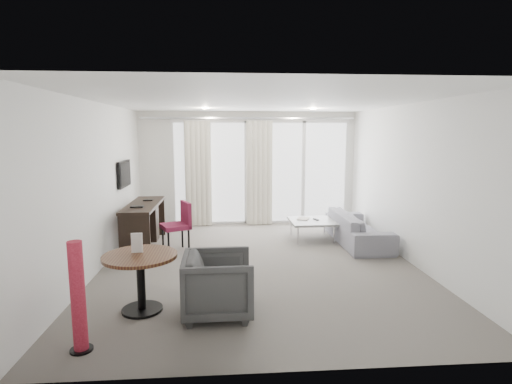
{
  "coord_description": "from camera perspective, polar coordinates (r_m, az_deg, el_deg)",
  "views": [
    {
      "loc": [
        -0.52,
        -6.27,
        2.13
      ],
      "look_at": [
        0.0,
        0.6,
        1.1
      ],
      "focal_mm": 28.0,
      "sensor_mm": 36.0,
      "label": 1
    }
  ],
  "objects": [
    {
      "name": "floor",
      "position": [
        6.65,
        0.4,
        -10.2
      ],
      "size": [
        5.0,
        6.0,
        0.0
      ],
      "primitive_type": "cube",
      "color": "#635D56",
      "rests_on": "ground"
    },
    {
      "name": "ceiling",
      "position": [
        6.31,
        0.42,
        12.77
      ],
      "size": [
        5.0,
        6.0,
        0.0
      ],
      "primitive_type": "cube",
      "color": "white",
      "rests_on": "ground"
    },
    {
      "name": "wall_left",
      "position": [
        6.63,
        -21.66,
        0.7
      ],
      "size": [
        0.0,
        6.0,
        2.6
      ],
      "primitive_type": "cube",
      "color": "silver",
      "rests_on": "ground"
    },
    {
      "name": "wall_right",
      "position": [
        7.01,
        21.22,
        1.12
      ],
      "size": [
        0.0,
        6.0,
        2.6
      ],
      "primitive_type": "cube",
      "color": "silver",
      "rests_on": "ground"
    },
    {
      "name": "wall_front",
      "position": [
        3.42,
        4.6,
        -5.62
      ],
      "size": [
        5.0,
        0.0,
        2.6
      ],
      "primitive_type": "cube",
      "color": "silver",
      "rests_on": "ground"
    },
    {
      "name": "window_panel",
      "position": [
        9.34,
        0.73,
        2.79
      ],
      "size": [
        4.0,
        0.02,
        2.38
      ],
      "primitive_type": null,
      "color": "white",
      "rests_on": "ground"
    },
    {
      "name": "window_frame",
      "position": [
        9.33,
        0.73,
        2.78
      ],
      "size": [
        4.1,
        0.06,
        2.44
      ],
      "primitive_type": null,
      "color": "white",
      "rests_on": "ground"
    },
    {
      "name": "curtain_left",
      "position": [
        9.16,
        -8.26,
        2.59
      ],
      "size": [
        0.6,
        0.2,
        2.38
      ],
      "primitive_type": null,
      "color": "beige",
      "rests_on": "ground"
    },
    {
      "name": "curtain_right",
      "position": [
        9.17,
        0.51,
        2.69
      ],
      "size": [
        0.6,
        0.2,
        2.38
      ],
      "primitive_type": null,
      "color": "beige",
      "rests_on": "ground"
    },
    {
      "name": "curtain_track",
      "position": [
        9.11,
        -1.08,
        10.52
      ],
      "size": [
        4.8,
        0.04,
        0.04
      ],
      "primitive_type": null,
      "color": "#B2B2B7",
      "rests_on": "ceiling"
    },
    {
      "name": "downlight_a",
      "position": [
        7.9,
        -7.23,
        11.78
      ],
      "size": [
        0.12,
        0.12,
        0.02
      ],
      "primitive_type": "cylinder",
      "color": "#FFE0B2",
      "rests_on": "ceiling"
    },
    {
      "name": "downlight_b",
      "position": [
        8.07,
        8.15,
        11.68
      ],
      "size": [
        0.12,
        0.12,
        0.02
      ],
      "primitive_type": "cylinder",
      "color": "#FFE0B2",
      "rests_on": "ceiling"
    },
    {
      "name": "desk",
      "position": [
        7.82,
        -15.68,
        -4.56
      ],
      "size": [
        0.54,
        1.73,
        0.81
      ],
      "primitive_type": null,
      "color": "black",
      "rests_on": "floor"
    },
    {
      "name": "tv",
      "position": [
        8.0,
        -18.32,
        2.47
      ],
      "size": [
        0.05,
        0.8,
        0.5
      ],
      "primitive_type": null,
      "color": "black",
      "rests_on": "wall_left"
    },
    {
      "name": "desk_chair",
      "position": [
        7.34,
        -11.45,
        -4.91
      ],
      "size": [
        0.63,
        0.62,
        0.9
      ],
      "primitive_type": null,
      "rotation": [
        0.0,
        0.0,
        0.42
      ],
      "color": "maroon",
      "rests_on": "floor"
    },
    {
      "name": "round_table",
      "position": [
        5.08,
        -16.09,
        -12.36
      ],
      "size": [
        0.94,
        0.94,
        0.7
      ],
      "primitive_type": null,
      "rotation": [
        0.0,
        0.0,
        -0.08
      ],
      "color": "#482816",
      "rests_on": "floor"
    },
    {
      "name": "menu_card",
      "position": [
        5.05,
        -16.6,
        -8.09
      ],
      "size": [
        0.13,
        0.03,
        0.24
      ],
      "primitive_type": null,
      "rotation": [
        0.0,
        0.0,
        0.05
      ],
      "color": "white",
      "rests_on": "round_table"
    },
    {
      "name": "red_lamp",
      "position": [
        4.34,
        -24.08,
        -13.54
      ],
      "size": [
        0.25,
        0.25,
        1.11
      ],
      "primitive_type": "cylinder",
      "rotation": [
        0.0,
        0.0,
        -0.14
      ],
      "color": "#A92237",
      "rests_on": "floor"
    },
    {
      "name": "tub_armchair",
      "position": [
        4.81,
        -5.4,
        -13.02
      ],
      "size": [
        0.83,
        0.8,
        0.74
      ],
      "primitive_type": "imported",
      "rotation": [
        0.0,
        0.0,
        1.59
      ],
      "color": "#3A3A3A",
      "rests_on": "floor"
    },
    {
      "name": "coffee_table",
      "position": [
        8.13,
        7.97,
        -5.36
      ],
      "size": [
        0.88,
        0.88,
        0.39
      ],
      "primitive_type": null,
      "rotation": [
        0.0,
        0.0,
        0.02
      ],
      "color": "gray",
      "rests_on": "floor"
    },
    {
      "name": "remote",
      "position": [
        8.14,
        8.56,
        -4.15
      ],
      "size": [
        0.09,
        0.15,
        0.02
      ],
      "primitive_type": null,
      "rotation": [
        0.0,
        0.0,
        0.29
      ],
      "color": "black",
      "rests_on": "coffee_table"
    },
    {
      "name": "magazine",
      "position": [
        8.19,
        6.77,
        -4.04
      ],
      "size": [
        0.28,
        0.31,
        0.01
      ],
      "primitive_type": null,
      "rotation": [
        0.0,
        0.0,
        -0.37
      ],
      "color": "gray",
      "rests_on": "coffee_table"
    },
    {
      "name": "sofa",
      "position": [
        8.02,
        14.34,
        -5.0
      ],
      "size": [
        0.79,
        2.01,
        0.59
      ],
      "primitive_type": "imported",
      "rotation": [
        0.0,
        0.0,
        1.57
      ],
      "color": "slate",
      "rests_on": "floor"
    },
    {
      "name": "terrace_slab",
      "position": [
        11.02,
        0.02,
        -2.95
      ],
      "size": [
        5.6,
        3.0,
        0.12
      ],
      "primitive_type": "cube",
      "color": "#4D4D50",
      "rests_on": "ground"
    },
    {
      "name": "rattan_chair_a",
      "position": [
        10.96,
        5.67,
        -0.4
      ],
      "size": [
        0.64,
        0.64,
        0.88
      ],
      "primitive_type": null,
      "rotation": [
        0.0,
        0.0,
        -0.07
      ],
      "color": "brown",
      "rests_on": "terrace_slab"
    },
    {
      "name": "rattan_chair_b",
      "position": [
        11.35,
        8.78,
        -0.17
      ],
      "size": [
        0.79,
        0.79,
        0.87
      ],
      "primitive_type": null,
      "rotation": [
        0.0,
        0.0,
        0.43
      ],
      "color": "brown",
      "rests_on": "terrace_slab"
    },
    {
      "name": "rattan_table",
      "position": [
        10.51,
        5.59,
        -1.88
      ],
      "size": [
        0.49,
        0.49,
        0.48
      ],
      "primitive_type": null,
      "rotation": [
        0.0,
        0.0,
        0.0
      ],
      "color": "brown",
      "rests_on": "terrace_slab"
    },
    {
      "name": "balustrade",
      "position": [
        12.36,
        -0.49,
        0.93
      ],
      "size": [
        5.5,
        0.06,
        1.05
      ],
      "primitive_type": null,
      "color": "#B2B2B7",
      "rests_on": "terrace_slab"
    }
  ]
}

